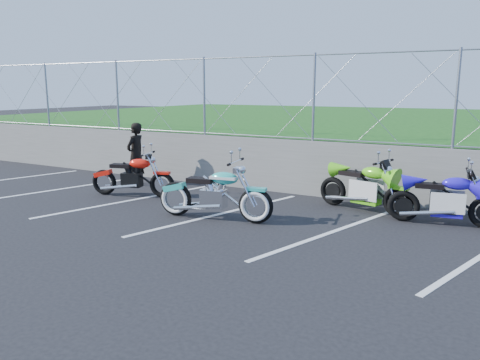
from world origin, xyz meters
The scene contains 10 objects.
ground centered at (0.00, 0.00, 0.00)m, with size 90.00×90.00×0.00m, color black.
retaining_wall centered at (0.00, 3.50, 0.65)m, with size 30.00×0.22×1.30m, color #62635E.
grass_field centered at (0.00, 13.50, 0.65)m, with size 30.00×20.00×1.30m, color #164813.
chain_link_fence centered at (0.00, 3.50, 2.30)m, with size 28.00×0.03×2.00m.
parking_lines centered at (1.20, 1.00, 0.00)m, with size 18.29×4.31×0.01m.
cruiser_turquoise centered at (0.12, 0.59, 0.47)m, with size 2.35×0.74×1.17m.
naked_orange centered at (-2.62, 1.37, 0.44)m, with size 2.03×0.80×1.04m.
sportbike_green centered at (2.50, 2.59, 0.47)m, with size 2.06×0.79×1.09m.
sportbike_blue centered at (4.06, 2.33, 0.45)m, with size 2.01×0.71×1.04m.
person_standing centered at (-3.44, 2.40, 0.82)m, with size 0.60×0.39×1.64m, color black.
Camera 1 is at (4.74, -6.89, 2.52)m, focal length 35.00 mm.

